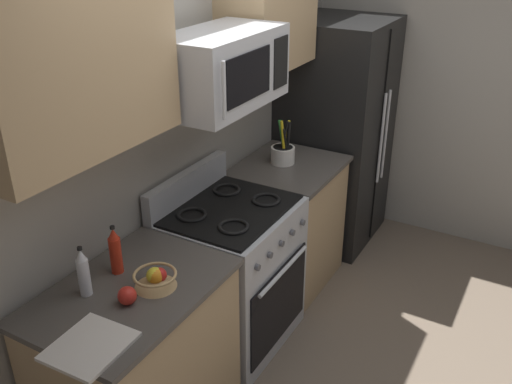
{
  "coord_description": "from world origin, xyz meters",
  "views": [
    {
      "loc": [
        -2.41,
        -0.86,
        2.44
      ],
      "look_at": [
        0.07,
        0.55,
        1.03
      ],
      "focal_mm": 39.58,
      "sensor_mm": 36.0,
      "label": 1
    }
  ],
  "objects_px": {
    "range_oven": "(231,274)",
    "apple_loose": "(127,296)",
    "cutting_board": "(90,346)",
    "microwave": "(222,69)",
    "bottle_vinegar": "(83,273)",
    "refrigerator": "(335,134)",
    "bottle_hot_sauce": "(115,251)",
    "utensil_crock": "(283,153)",
    "fruit_basket": "(156,278)"
  },
  "relations": [
    {
      "from": "range_oven",
      "to": "refrigerator",
      "type": "distance_m",
      "value": 1.6
    },
    {
      "from": "microwave",
      "to": "bottle_hot_sauce",
      "type": "relative_size",
      "value": 3.01
    },
    {
      "from": "microwave",
      "to": "apple_loose",
      "type": "distance_m",
      "value": 1.23
    },
    {
      "from": "range_oven",
      "to": "utensil_crock",
      "type": "xyz_separation_m",
      "value": [
        0.77,
        0.05,
        0.51
      ]
    },
    {
      "from": "utensil_crock",
      "to": "cutting_board",
      "type": "distance_m",
      "value": 2.02
    },
    {
      "from": "refrigerator",
      "to": "apple_loose",
      "type": "distance_m",
      "value": 2.5
    },
    {
      "from": "utensil_crock",
      "to": "fruit_basket",
      "type": "height_order",
      "value": "utensil_crock"
    },
    {
      "from": "bottle_vinegar",
      "to": "fruit_basket",
      "type": "bearing_deg",
      "value": -49.84
    },
    {
      "from": "bottle_vinegar",
      "to": "bottle_hot_sauce",
      "type": "distance_m",
      "value": 0.2
    },
    {
      "from": "utensil_crock",
      "to": "bottle_hot_sauce",
      "type": "distance_m",
      "value": 1.56
    },
    {
      "from": "range_oven",
      "to": "cutting_board",
      "type": "height_order",
      "value": "range_oven"
    },
    {
      "from": "range_oven",
      "to": "apple_loose",
      "type": "relative_size",
      "value": 13.06
    },
    {
      "from": "refrigerator",
      "to": "cutting_board",
      "type": "relative_size",
      "value": 5.74
    },
    {
      "from": "fruit_basket",
      "to": "apple_loose",
      "type": "relative_size",
      "value": 2.41
    },
    {
      "from": "range_oven",
      "to": "bottle_hot_sauce",
      "type": "bearing_deg",
      "value": 170.02
    },
    {
      "from": "range_oven",
      "to": "bottle_vinegar",
      "type": "distance_m",
      "value": 1.14
    },
    {
      "from": "microwave",
      "to": "cutting_board",
      "type": "relative_size",
      "value": 2.43
    },
    {
      "from": "microwave",
      "to": "cutting_board",
      "type": "xyz_separation_m",
      "value": [
        -1.24,
        -0.15,
        -0.81
      ]
    },
    {
      "from": "apple_loose",
      "to": "cutting_board",
      "type": "xyz_separation_m",
      "value": [
        -0.29,
        -0.06,
        -0.03
      ]
    },
    {
      "from": "range_oven",
      "to": "cutting_board",
      "type": "xyz_separation_m",
      "value": [
        -1.24,
        -0.13,
        0.45
      ]
    },
    {
      "from": "microwave",
      "to": "apple_loose",
      "type": "height_order",
      "value": "microwave"
    },
    {
      "from": "apple_loose",
      "to": "fruit_basket",
      "type": "bearing_deg",
      "value": -9.21
    },
    {
      "from": "range_oven",
      "to": "utensil_crock",
      "type": "bearing_deg",
      "value": 3.91
    },
    {
      "from": "range_oven",
      "to": "apple_loose",
      "type": "xyz_separation_m",
      "value": [
        -0.95,
        -0.07,
        0.48
      ]
    },
    {
      "from": "microwave",
      "to": "bottle_vinegar",
      "type": "distance_m",
      "value": 1.22
    },
    {
      "from": "fruit_basket",
      "to": "apple_loose",
      "type": "height_order",
      "value": "fruit_basket"
    },
    {
      "from": "fruit_basket",
      "to": "bottle_hot_sauce",
      "type": "bearing_deg",
      "value": 89.28
    },
    {
      "from": "utensil_crock",
      "to": "bottle_vinegar",
      "type": "xyz_separation_m",
      "value": [
        -1.76,
        0.09,
        0.04
      ]
    },
    {
      "from": "microwave",
      "to": "bottle_vinegar",
      "type": "relative_size",
      "value": 3.06
    },
    {
      "from": "cutting_board",
      "to": "microwave",
      "type": "bearing_deg",
      "value": 7.12
    },
    {
      "from": "cutting_board",
      "to": "bottle_hot_sauce",
      "type": "xyz_separation_m",
      "value": [
        0.45,
        0.26,
        0.11
      ]
    },
    {
      "from": "microwave",
      "to": "bottle_hot_sauce",
      "type": "distance_m",
      "value": 1.06
    },
    {
      "from": "cutting_board",
      "to": "bottle_vinegar",
      "type": "height_order",
      "value": "bottle_vinegar"
    },
    {
      "from": "microwave",
      "to": "bottle_vinegar",
      "type": "xyz_separation_m",
      "value": [
        -0.99,
        0.11,
        -0.71
      ]
    },
    {
      "from": "microwave",
      "to": "bottle_hot_sauce",
      "type": "height_order",
      "value": "microwave"
    },
    {
      "from": "microwave",
      "to": "bottle_vinegar",
      "type": "bearing_deg",
      "value": 173.51
    },
    {
      "from": "apple_loose",
      "to": "bottle_vinegar",
      "type": "distance_m",
      "value": 0.22
    },
    {
      "from": "microwave",
      "to": "apple_loose",
      "type": "xyz_separation_m",
      "value": [
        -0.95,
        -0.1,
        -0.78
      ]
    },
    {
      "from": "cutting_board",
      "to": "refrigerator",
      "type": "bearing_deg",
      "value": 2.25
    },
    {
      "from": "refrigerator",
      "to": "apple_loose",
      "type": "xyz_separation_m",
      "value": [
        -2.5,
        -0.05,
        0.07
      ]
    },
    {
      "from": "bottle_hot_sauce",
      "to": "bottle_vinegar",
      "type": "bearing_deg",
      "value": 179.29
    },
    {
      "from": "utensil_crock",
      "to": "apple_loose",
      "type": "distance_m",
      "value": 1.73
    },
    {
      "from": "fruit_basket",
      "to": "bottle_vinegar",
      "type": "relative_size",
      "value": 0.82
    },
    {
      "from": "apple_loose",
      "to": "refrigerator",
      "type": "bearing_deg",
      "value": 1.18
    },
    {
      "from": "fruit_basket",
      "to": "bottle_hot_sauce",
      "type": "xyz_separation_m",
      "value": [
        0.0,
        0.23,
        0.07
      ]
    },
    {
      "from": "bottle_hot_sauce",
      "to": "refrigerator",
      "type": "bearing_deg",
      "value": -3.82
    },
    {
      "from": "microwave",
      "to": "fruit_basket",
      "type": "bearing_deg",
      "value": -171.1
    },
    {
      "from": "utensil_crock",
      "to": "microwave",
      "type": "bearing_deg",
      "value": -178.19
    },
    {
      "from": "utensil_crock",
      "to": "fruit_basket",
      "type": "bearing_deg",
      "value": -174.59
    },
    {
      "from": "bottle_hot_sauce",
      "to": "apple_loose",
      "type": "bearing_deg",
      "value": -128.6
    }
  ]
}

